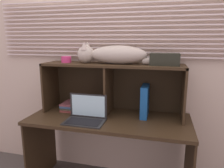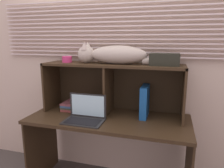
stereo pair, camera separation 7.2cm
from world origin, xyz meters
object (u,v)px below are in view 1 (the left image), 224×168
(small_basket, at_px, (66,59))
(book_stack, at_px, (72,106))
(cat, at_px, (112,55))
(laptop, at_px, (86,115))
(storage_box, at_px, (165,59))
(binder_upright, at_px, (145,101))

(small_basket, bearing_deg, book_stack, -3.53)
(cat, xyz_separation_m, laptop, (-0.18, -0.26, -0.53))
(cat, distance_m, storage_box, 0.49)
(binder_upright, height_order, small_basket, small_basket)
(cat, xyz_separation_m, binder_upright, (0.32, 0.00, -0.43))
(cat, distance_m, laptop, 0.62)
(cat, height_order, binder_upright, cat)
(book_stack, distance_m, small_basket, 0.49)
(cat, relative_size, book_stack, 4.02)
(laptop, bearing_deg, cat, 54.69)
(storage_box, bearing_deg, binder_upright, 180.00)
(cat, height_order, laptop, cat)
(binder_upright, relative_size, storage_box, 1.16)
(small_basket, relative_size, storage_box, 0.38)
(cat, bearing_deg, small_basket, 180.00)
(binder_upright, relative_size, small_basket, 3.03)
(cat, bearing_deg, binder_upright, 0.00)
(book_stack, distance_m, storage_box, 1.05)
(cat, bearing_deg, storage_box, 0.00)
(binder_upright, xyz_separation_m, storage_box, (0.16, 0.00, 0.40))
(laptop, height_order, storage_box, storage_box)
(binder_upright, bearing_deg, book_stack, -179.81)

